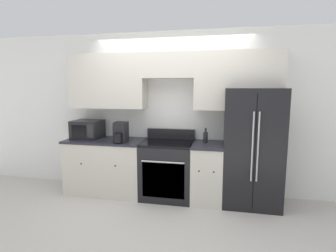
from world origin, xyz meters
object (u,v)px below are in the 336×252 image
(oven_range, at_px, (167,169))
(microwave, at_px, (88,129))
(refrigerator, at_px, (252,147))
(bottle, at_px, (205,137))

(oven_range, relative_size, microwave, 2.32)
(oven_range, xyz_separation_m, microwave, (-1.36, 0.05, 0.58))
(refrigerator, height_order, microwave, refrigerator)
(oven_range, distance_m, microwave, 1.48)
(refrigerator, distance_m, bottle, 0.69)
(microwave, xyz_separation_m, bottle, (1.94, 0.02, -0.06))
(refrigerator, distance_m, microwave, 2.62)
(bottle, bearing_deg, oven_range, -172.60)
(microwave, relative_size, bottle, 2.01)
(oven_range, height_order, microwave, microwave)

